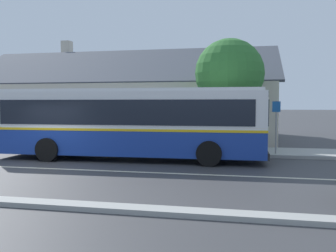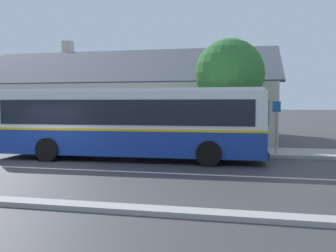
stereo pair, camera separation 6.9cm
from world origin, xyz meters
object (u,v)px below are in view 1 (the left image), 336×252
street_tree_primary (229,74)px  bus_stop_sign (276,121)px  transit_bus (129,122)px  bench_by_building (47,138)px

street_tree_primary → bus_stop_sign: 3.60m
transit_bus → bench_by_building: (-5.72, 3.07, -1.09)m
bench_by_building → bus_stop_sign: 12.15m
transit_bus → bench_by_building: size_ratio=7.72×
street_tree_primary → bus_stop_sign: size_ratio=2.39×
bench_by_building → street_tree_primary: size_ratio=0.27×
street_tree_primary → bus_stop_sign: street_tree_primary is taller
transit_bus → bus_stop_sign: bearing=18.3°
bench_by_building → bus_stop_sign: bearing=-4.6°
bench_by_building → bus_stop_sign: bus_stop_sign is taller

